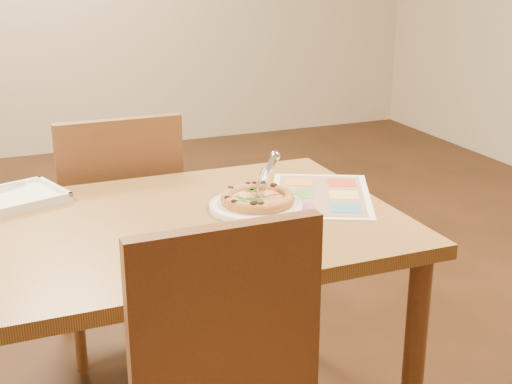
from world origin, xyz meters
name	(u,v)px	position (x,y,z in m)	size (l,w,h in m)	color
dining_table	(163,252)	(0.00, 0.00, 0.63)	(1.30, 0.85, 0.72)	olive
chair_far	(118,207)	(0.00, 0.60, 0.57)	(0.42, 0.42, 0.47)	brown
plate	(256,206)	(0.28, 0.01, 0.73)	(0.27, 0.27, 0.01)	white
pizza	(258,199)	(0.29, 0.02, 0.75)	(0.21, 0.21, 0.03)	#BE7D40
pizza_cutter	(267,174)	(0.33, 0.04, 0.81)	(0.12, 0.14, 0.10)	silver
appetizer_tray	(5,201)	(-0.38, 0.32, 0.73)	(0.36, 0.30, 0.06)	white
menu	(321,195)	(0.50, 0.04, 0.72)	(0.29, 0.41, 0.01)	white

